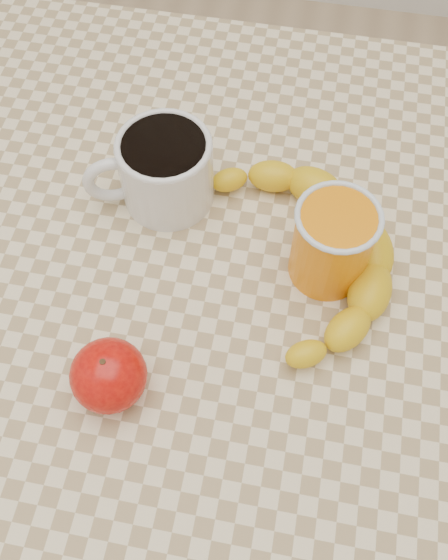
% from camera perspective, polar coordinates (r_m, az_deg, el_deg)
% --- Properties ---
extents(ground, '(3.00, 3.00, 0.00)m').
position_cam_1_polar(ground, '(1.32, 0.00, -16.78)').
color(ground, tan).
rests_on(ground, ground).
extents(table, '(0.80, 0.80, 0.75)m').
position_cam_1_polar(table, '(0.69, 0.00, -4.35)').
color(table, beige).
rests_on(table, ground).
extents(coffee_mug, '(0.15, 0.13, 0.08)m').
position_cam_1_polar(coffee_mug, '(0.65, -5.57, 10.10)').
color(coffee_mug, silver).
rests_on(coffee_mug, table).
extents(orange_juice_glass, '(0.08, 0.08, 0.09)m').
position_cam_1_polar(orange_juice_glass, '(0.60, 9.86, 3.37)').
color(orange_juice_glass, orange).
rests_on(orange_juice_glass, table).
extents(apple, '(0.08, 0.08, 0.06)m').
position_cam_1_polar(apple, '(0.55, -10.50, -8.57)').
color(apple, '#930504').
rests_on(apple, table).
extents(banana, '(0.37, 0.41, 0.05)m').
position_cam_1_polar(banana, '(0.62, 7.71, 2.65)').
color(banana, gold).
rests_on(banana, table).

